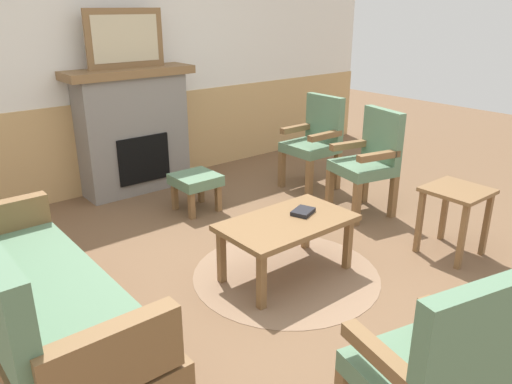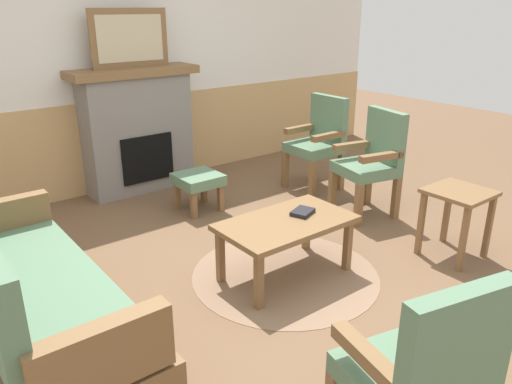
% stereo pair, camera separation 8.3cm
% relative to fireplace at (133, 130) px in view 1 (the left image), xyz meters
% --- Properties ---
extents(ground_plane, '(14.00, 14.00, 0.00)m').
position_rel_fireplace_xyz_m(ground_plane, '(0.00, -2.35, -0.65)').
color(ground_plane, brown).
extents(wall_back, '(7.20, 0.14, 2.70)m').
position_rel_fireplace_xyz_m(wall_back, '(0.00, 0.25, 0.66)').
color(wall_back, white).
rests_on(wall_back, ground_plane).
extents(fireplace, '(1.30, 0.44, 1.28)m').
position_rel_fireplace_xyz_m(fireplace, '(0.00, 0.00, 0.00)').
color(fireplace, gray).
rests_on(fireplace, ground_plane).
extents(framed_picture, '(0.80, 0.04, 0.56)m').
position_rel_fireplace_xyz_m(framed_picture, '(0.00, 0.00, 0.91)').
color(framed_picture, brown).
rests_on(framed_picture, fireplace).
extents(couch, '(0.70, 1.80, 0.98)m').
position_rel_fireplace_xyz_m(couch, '(-1.68, -2.21, -0.26)').
color(couch, brown).
rests_on(couch, ground_plane).
extents(coffee_table, '(0.96, 0.56, 0.44)m').
position_rel_fireplace_xyz_m(coffee_table, '(-0.00, -2.34, -0.27)').
color(coffee_table, brown).
rests_on(coffee_table, ground_plane).
extents(round_rug, '(1.37, 1.37, 0.01)m').
position_rel_fireplace_xyz_m(round_rug, '(-0.00, -2.34, -0.65)').
color(round_rug, '#896B51').
rests_on(round_rug, ground_plane).
extents(book_on_table, '(0.21, 0.18, 0.03)m').
position_rel_fireplace_xyz_m(book_on_table, '(0.17, -2.33, -0.20)').
color(book_on_table, black).
rests_on(book_on_table, coffee_table).
extents(footstool, '(0.40, 0.40, 0.36)m').
position_rel_fireplace_xyz_m(footstool, '(0.17, -0.89, -0.37)').
color(footstool, brown).
rests_on(footstool, ground_plane).
extents(armchair_near_fireplace, '(0.57, 0.57, 0.98)m').
position_rel_fireplace_xyz_m(armchair_near_fireplace, '(1.40, -1.95, -0.11)').
color(armchair_near_fireplace, brown).
rests_on(armchair_near_fireplace, ground_plane).
extents(armchair_by_window_left, '(0.48, 0.48, 0.98)m').
position_rel_fireplace_xyz_m(armchair_by_window_left, '(1.53, -1.13, -0.11)').
color(armchair_by_window_left, brown).
rests_on(armchair_by_window_left, ground_plane).
extents(armchair_front_left, '(0.58, 0.58, 0.98)m').
position_rel_fireplace_xyz_m(armchair_front_left, '(-0.69, -3.93, -0.11)').
color(armchair_front_left, brown).
rests_on(armchair_front_left, ground_plane).
extents(side_table, '(0.44, 0.44, 0.55)m').
position_rel_fireplace_xyz_m(side_table, '(1.24, -2.92, -0.22)').
color(side_table, brown).
rests_on(side_table, ground_plane).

